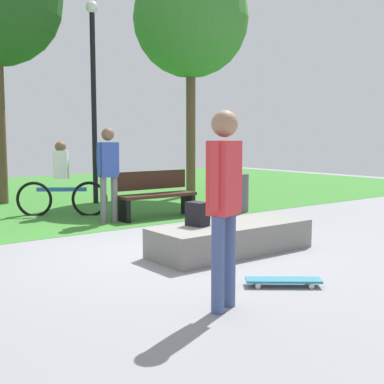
% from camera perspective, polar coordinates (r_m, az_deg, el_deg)
% --- Properties ---
extents(ground_plane, '(28.00, 28.00, 0.00)m').
position_cam_1_polar(ground_plane, '(7.11, -3.56, -6.68)').
color(ground_plane, gray).
extents(concrete_ledge, '(2.31, 0.88, 0.40)m').
position_cam_1_polar(concrete_ledge, '(7.03, 4.44, -5.17)').
color(concrete_ledge, gray).
rests_on(concrete_ledge, ground_plane).
extents(backpack_on_ledge, '(0.24, 0.31, 0.32)m').
position_cam_1_polar(backpack_on_ledge, '(6.80, 0.61, -2.47)').
color(backpack_on_ledge, black).
rests_on(backpack_on_ledge, concrete_ledge).
extents(skater_performing_trick, '(0.41, 0.30, 1.82)m').
position_cam_1_polar(skater_performing_trick, '(4.60, 3.62, -0.14)').
color(skater_performing_trick, '#3F5184').
rests_on(skater_performing_trick, ground_plane).
extents(skateboard_by_ledge, '(0.75, 0.65, 0.08)m').
position_cam_1_polar(skateboard_by_ledge, '(5.58, 10.20, -9.71)').
color(skateboard_by_ledge, teal).
rests_on(skateboard_by_ledge, ground_plane).
extents(park_bench_far_left, '(1.61, 0.50, 0.91)m').
position_cam_1_polar(park_bench_far_left, '(9.94, -4.15, -0.15)').
color(park_bench_far_left, '#331E14').
rests_on(park_bench_far_left, ground_plane).
extents(tree_broad_elm, '(2.99, 2.99, 6.10)m').
position_cam_1_polar(tree_broad_elm, '(13.91, -0.14, 18.70)').
color(tree_broad_elm, brown).
rests_on(tree_broad_elm, grass_lawn).
extents(lamp_post, '(0.28, 0.28, 4.66)m').
position_cam_1_polar(lamp_post, '(12.29, -10.98, 11.81)').
color(lamp_post, black).
rests_on(lamp_post, ground_plane).
extents(trash_bin, '(0.58, 0.58, 0.80)m').
position_cam_1_polar(trash_bin, '(10.78, 4.82, -0.08)').
color(trash_bin, '#4C4C51').
rests_on(trash_bin, ground_plane).
extents(pedestrian_with_backpack, '(0.43, 0.36, 1.74)m').
position_cam_1_polar(pedestrian_with_backpack, '(9.44, -9.41, 2.89)').
color(pedestrian_with_backpack, slate).
rests_on(pedestrian_with_backpack, ground_plane).
extents(cyclist_on_bicycle, '(1.52, 1.10, 1.52)m').
position_cam_1_polar(cyclist_on_bicycle, '(10.49, -14.41, 0.84)').
color(cyclist_on_bicycle, black).
rests_on(cyclist_on_bicycle, ground_plane).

